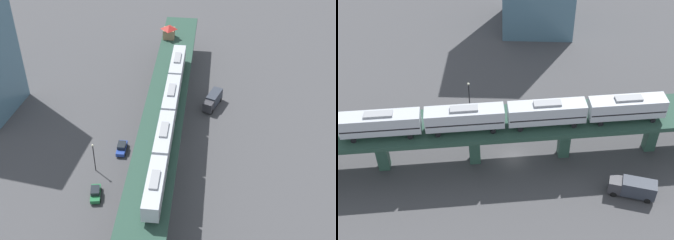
% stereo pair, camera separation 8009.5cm
% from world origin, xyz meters
% --- Properties ---
extents(ground_plane, '(400.00, 400.00, 0.00)m').
position_xyz_m(ground_plane, '(0.00, 0.00, 0.00)').
color(ground_plane, '#424244').
extents(elevated_viaduct, '(20.82, 92.29, 8.43)m').
position_xyz_m(elevated_viaduct, '(0.03, -0.19, 7.21)').
color(elevated_viaduct, '#244135').
rests_on(elevated_viaduct, ground).
extents(subway_train, '(9.55, 49.72, 4.45)m').
position_xyz_m(subway_train, '(-1.58, 1.20, 10.97)').
color(subway_train, '#ADB2BA').
rests_on(subway_train, elevated_viaduct).
extents(signal_hut, '(3.63, 3.63, 3.40)m').
position_xyz_m(signal_hut, '(7.02, -33.55, 10.23)').
color(signal_hut, '#8C7251').
rests_on(signal_hut, elevated_viaduct).
extents(street_car_blue, '(2.45, 4.62, 1.89)m').
position_xyz_m(street_car_blue, '(8.32, 1.69, 0.94)').
color(street_car_blue, '#233D93').
rests_on(street_car_blue, ground).
extents(street_car_green, '(3.07, 4.74, 1.89)m').
position_xyz_m(street_car_green, '(9.01, 15.04, 0.94)').
color(street_car_green, '#1E6638').
rests_on(street_car_green, ground).
extents(delivery_truck, '(3.71, 7.51, 3.20)m').
position_xyz_m(delivery_truck, '(-7.39, -18.72, 1.76)').
color(delivery_truck, '#333338').
rests_on(delivery_truck, ground).
extents(street_lamp, '(0.44, 0.44, 6.94)m').
position_xyz_m(street_lamp, '(11.58, 8.48, 4.11)').
color(street_lamp, black).
rests_on(street_lamp, ground).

